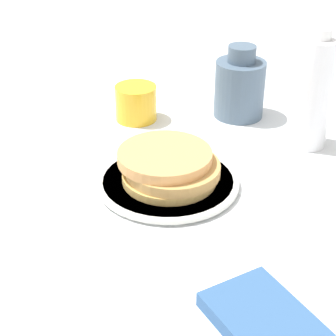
{
  "coord_description": "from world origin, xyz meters",
  "views": [
    {
      "loc": [
        0.5,
        -0.63,
        0.49
      ],
      "look_at": [
        0.02,
        -0.03,
        0.03
      ],
      "focal_mm": 60.0,
      "sensor_mm": 36.0,
      "label": 1
    }
  ],
  "objects_px": {
    "pancake_stack": "(169,166)",
    "juice_glass": "(136,103)",
    "plate": "(168,182)",
    "cream_jug": "(240,86)",
    "water_bottle_near": "(314,93)"
  },
  "relations": [
    {
      "from": "cream_jug",
      "to": "water_bottle_near",
      "type": "height_order",
      "value": "water_bottle_near"
    },
    {
      "from": "cream_jug",
      "to": "water_bottle_near",
      "type": "distance_m",
      "value": 0.17
    },
    {
      "from": "plate",
      "to": "cream_jug",
      "type": "distance_m",
      "value": 0.31
    },
    {
      "from": "juice_glass",
      "to": "cream_jug",
      "type": "distance_m",
      "value": 0.21
    },
    {
      "from": "plate",
      "to": "pancake_stack",
      "type": "distance_m",
      "value": 0.03
    },
    {
      "from": "cream_jug",
      "to": "plate",
      "type": "bearing_deg",
      "value": -80.01
    },
    {
      "from": "plate",
      "to": "juice_glass",
      "type": "relative_size",
      "value": 2.81
    },
    {
      "from": "pancake_stack",
      "to": "water_bottle_near",
      "type": "height_order",
      "value": "water_bottle_near"
    },
    {
      "from": "juice_glass",
      "to": "pancake_stack",
      "type": "bearing_deg",
      "value": -37.47
    },
    {
      "from": "pancake_stack",
      "to": "cream_jug",
      "type": "distance_m",
      "value": 0.3
    },
    {
      "from": "plate",
      "to": "cream_jug",
      "type": "height_order",
      "value": "cream_jug"
    },
    {
      "from": "plate",
      "to": "cream_jug",
      "type": "xyz_separation_m",
      "value": [
        -0.05,
        0.3,
        0.06
      ]
    },
    {
      "from": "pancake_stack",
      "to": "juice_glass",
      "type": "bearing_deg",
      "value": 142.53
    },
    {
      "from": "cream_jug",
      "to": "water_bottle_near",
      "type": "xyz_separation_m",
      "value": [
        0.17,
        -0.03,
        0.04
      ]
    },
    {
      "from": "plate",
      "to": "juice_glass",
      "type": "xyz_separation_m",
      "value": [
        -0.2,
        0.16,
        0.03
      ]
    }
  ]
}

